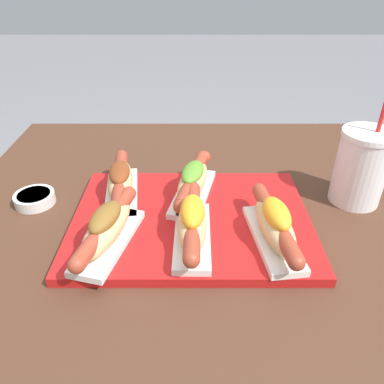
# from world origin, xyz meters

# --- Properties ---
(patio_table) EXTENTS (1.01, 0.85, 0.70)m
(patio_table) POSITION_xyz_m (0.00, 0.00, 0.35)
(patio_table) COLOR #4C2D1E
(patio_table) RESTS_ON ground_plane
(serving_tray) EXTENTS (0.44, 0.32, 0.02)m
(serving_tray) POSITION_xyz_m (-0.03, -0.07, 0.71)
(serving_tray) COLOR red
(serving_tray) RESTS_ON patio_table
(hot_dog_0) EXTENTS (0.10, 0.21, 0.07)m
(hot_dog_0) POSITION_xyz_m (-0.17, -0.15, 0.75)
(hot_dog_0) COLOR white
(hot_dog_0) RESTS_ON serving_tray
(hot_dog_1) EXTENTS (0.06, 0.22, 0.08)m
(hot_dog_1) POSITION_xyz_m (-0.03, -0.13, 0.75)
(hot_dog_1) COLOR white
(hot_dog_1) RESTS_ON serving_tray
(hot_dog_2) EXTENTS (0.08, 0.22, 0.07)m
(hot_dog_2) POSITION_xyz_m (0.11, -0.14, 0.75)
(hot_dog_2) COLOR white
(hot_dog_2) RESTS_ON serving_tray
(hot_dog_3) EXTENTS (0.08, 0.22, 0.07)m
(hot_dog_3) POSITION_xyz_m (-0.17, -0.00, 0.75)
(hot_dog_3) COLOR white
(hot_dog_3) RESTS_ON serving_tray
(hot_dog_4) EXTENTS (0.10, 0.21, 0.07)m
(hot_dog_4) POSITION_xyz_m (-0.03, -0.00, 0.75)
(hot_dog_4) COLOR white
(hot_dog_4) RESTS_ON serving_tray
(sauce_bowl) EXTENTS (0.08, 0.08, 0.02)m
(sauce_bowl) POSITION_xyz_m (-0.34, 0.00, 0.71)
(sauce_bowl) COLOR silver
(sauce_bowl) RESTS_ON patio_table
(drink_cup) EXTENTS (0.10, 0.10, 0.21)m
(drink_cup) POSITION_xyz_m (0.30, 0.01, 0.78)
(drink_cup) COLOR white
(drink_cup) RESTS_ON patio_table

